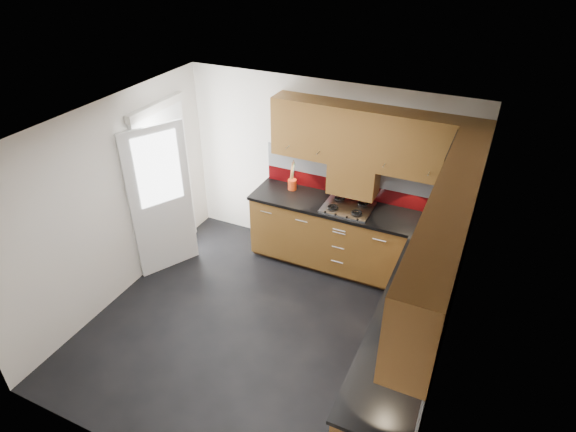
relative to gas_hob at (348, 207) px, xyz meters
The scene contains 14 objects.
room 1.63m from the gas_hob, 107.03° to the right, with size 4.00×3.80×2.64m.
base_cabinets 1.10m from the gas_hob, 50.67° to the right, with size 2.70×3.20×0.95m.
countertop 0.98m from the gas_hob, 51.77° to the right, with size 2.72×3.22×0.04m.
backsplash 1.02m from the gas_hob, 33.29° to the right, with size 2.70×3.20×0.54m.
upper_cabinets 1.36m from the gas_hob, 41.51° to the right, with size 2.50×3.20×0.72m.
extractor_hood 0.36m from the gas_hob, 90.00° to the left, with size 0.60×0.33×0.40m, color brown.
glass_cabinet 1.61m from the gas_hob, 17.76° to the right, with size 0.32×0.80×0.66m.
back_door 2.35m from the gas_hob, 162.10° to the right, with size 0.42×1.19×2.04m.
gas_hob is the anchor object (origin of this frame).
utensil_pot 0.85m from the gas_hob, 169.13° to the left, with size 0.11×0.11×0.41m.
toaster 1.31m from the gas_hob, ahead, with size 0.32×0.23×0.21m.
food_processor 1.24m from the gas_hob, 24.23° to the right, with size 0.16×0.16×0.27m.
paper_towel 1.49m from the gas_hob, 35.92° to the right, with size 0.12×0.12×0.24m, color white.
orange_cloth 1.40m from the gas_hob, 32.55° to the right, with size 0.13×0.11×0.01m, color #F84F1B.
Camera 1 is at (1.94, -3.48, 4.01)m, focal length 30.00 mm.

